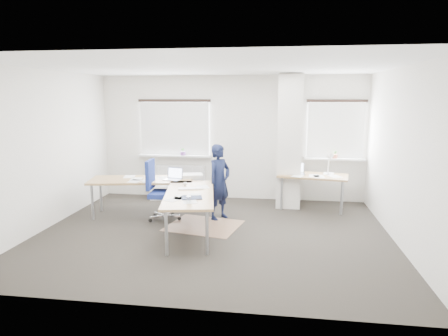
# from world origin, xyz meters

# --- Properties ---
(ground) EXTENTS (6.00, 6.00, 0.00)m
(ground) POSITION_xyz_m (0.00, 0.00, 0.00)
(ground) COLOR black
(ground) RESTS_ON ground
(room_shell) EXTENTS (6.04, 5.04, 2.82)m
(room_shell) POSITION_xyz_m (0.18, 0.45, 1.75)
(room_shell) COLOR beige
(room_shell) RESTS_ON ground
(floor_mat) EXTENTS (1.45, 1.30, 0.01)m
(floor_mat) POSITION_xyz_m (-0.24, 0.38, 0.00)
(floor_mat) COLOR #8E684D
(floor_mat) RESTS_ON ground
(white_crate) EXTENTS (0.58, 0.50, 0.30)m
(white_crate) POSITION_xyz_m (-1.60, 2.20, 0.15)
(white_crate) COLOR white
(white_crate) RESTS_ON ground
(desk_main) EXTENTS (2.82, 2.63, 0.96)m
(desk_main) POSITION_xyz_m (-0.93, 0.42, 0.69)
(desk_main) COLOR #986641
(desk_main) RESTS_ON ground
(desk_side) EXTENTS (1.50, 0.93, 1.22)m
(desk_side) POSITION_xyz_m (1.80, 1.80, 0.69)
(desk_side) COLOR #986641
(desk_side) RESTS_ON ground
(task_chair) EXTENTS (0.63, 0.62, 1.16)m
(task_chair) POSITION_xyz_m (-1.09, 0.61, 0.32)
(task_chair) COLOR navy
(task_chair) RESTS_ON ground
(person) EXTENTS (0.59, 0.63, 1.44)m
(person) POSITION_xyz_m (-0.02, 0.86, 0.72)
(person) COLOR black
(person) RESTS_ON ground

